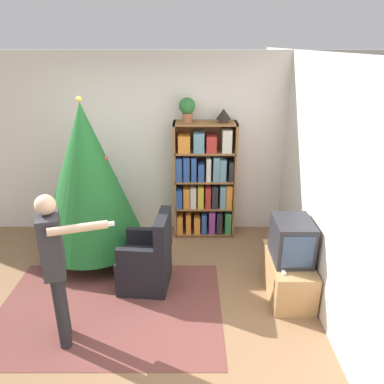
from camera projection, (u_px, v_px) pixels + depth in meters
The scene contains 14 objects.
ground_plane at pixel (139, 318), 3.92m from camera, with size 14.00×14.00×0.00m, color #846042.
wall_back at pixel (154, 145), 5.42m from camera, with size 8.00×0.10×2.60m.
wall_right at pixel (343, 205), 3.43m from camera, with size 0.10×8.00×2.60m.
area_rug at pixel (111, 309), 4.06m from camera, with size 2.41×1.69×0.01m.
bookshelf at pixel (206, 182), 5.38m from camera, with size 0.87×0.33×1.68m.
tv_stand at pixel (288, 276), 4.25m from camera, with size 0.45×0.88×0.45m.
television at pixel (293, 240), 4.07m from camera, with size 0.40×0.52×0.47m.
game_remote at pixel (284, 271), 3.91m from camera, with size 0.04×0.12×0.02m.
christmas_tree at pixel (88, 177), 4.64m from camera, with size 1.35×1.35×2.12m.
armchair at pixel (149, 261), 4.35m from camera, with size 0.62×0.61×0.92m.
standing_person at pixel (56, 260), 3.32m from camera, with size 0.71×0.45×1.52m.
potted_plant at pixel (188, 108), 4.99m from camera, with size 0.22×0.22×0.33m.
table_lamp at pixel (224, 115), 5.02m from camera, with size 0.20×0.20×0.18m.
book_pile_near_tree at pixel (130, 269), 4.73m from camera, with size 0.22×0.16×0.06m.
Camera 1 is at (0.57, -3.15, 2.69)m, focal length 35.00 mm.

